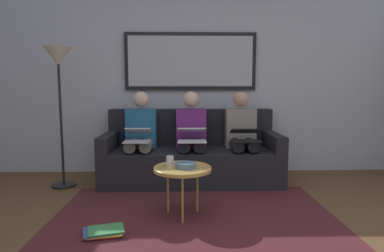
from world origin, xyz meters
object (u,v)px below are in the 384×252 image
Objects in this scene: coffee_table at (182,169)px; standing_lamp at (59,72)px; couch at (191,156)px; person_left at (242,134)px; laptop_black at (245,135)px; bowl at (186,165)px; person_middle at (191,134)px; laptop_white at (192,135)px; person_right at (141,134)px; framed_mirror at (190,61)px; magazine_stack at (104,231)px; laptop_silver at (138,135)px; cup at (170,161)px.

standing_lamp is (1.44, -0.95, 0.93)m from coffee_table.
person_left is (-0.64, 0.07, 0.30)m from couch.
person_left is at bearing -90.00° from laptop_black.
couch is 1.24m from bowl.
person_middle reaches higher than laptop_white.
person_right is (1.28, 0.00, 0.00)m from person_left.
person_left is at bearing -159.68° from laptop_white.
person_left is (-0.64, 0.46, -0.94)m from framed_mirror.
coffee_table is at bearing 56.94° from person_left.
person_left is at bearing -132.19° from magazine_stack.
standing_lamp reaches higher than person_right.
person_left is 3.38× the size of laptop_black.
person_left is 1.30m from laptop_silver.
coffee_table is 5.95× the size of cup.
magazine_stack is at bearing 64.98° from couch.
standing_lamp is (0.91, 0.20, 0.76)m from person_right.
framed_mirror is 1.15m from laptop_white.
person_right reaches higher than coffee_table.
framed_mirror reaches higher than cup.
couch is at bearing 90.00° from framed_mirror.
person_left is at bearing -169.55° from laptop_silver.
magazine_stack is at bearing 29.01° from bowl.
bowl is at bearing 146.87° from standing_lamp.
bowl is 1.09m from laptop_silver.
framed_mirror is at bearing -90.00° from couch.
laptop_white reaches higher than bowl.
laptop_white is 0.68m from person_right.
bowl is 0.49× the size of laptop_white.
magazine_stack is (0.75, 1.99, -1.52)m from framed_mirror.
bowl is at bearing 85.09° from laptop_white.
laptop_black is 0.89× the size of laptop_white.
coffee_table is 1.19m from laptop_black.
standing_lamp is at bearing 22.93° from framed_mirror.
cup is at bearing 74.61° from laptop_white.
person_middle is at bearing -93.91° from bowl.
laptop_white is 0.64m from laptop_silver.
laptop_silver reaches higher than cup.
person_right is 3.12× the size of laptop_silver.
person_right is (0.53, -1.15, 0.17)m from coffee_table.
standing_lamp is at bearing -1.14° from laptop_black.
couch is at bearing -154.54° from laptop_silver.
coffee_table is at bearing 146.63° from standing_lamp.
couch is 0.44m from laptop_white.
couch is at bearing -6.13° from person_left.
magazine_stack is (0.75, 1.29, -0.60)m from laptop_white.
standing_lamp is at bearing -2.33° from laptop_silver.
person_right is at bearing 0.00° from person_middle.
laptop_white is at bearing -0.49° from laptop_black.
person_left reaches higher than couch.
person_right is at bearing 6.13° from couch.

